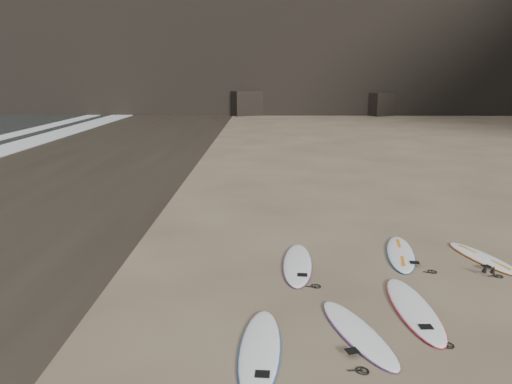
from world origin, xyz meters
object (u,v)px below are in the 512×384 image
at_px(surfboard_0, 260,349).
at_px(surfboard_1, 358,332).
at_px(surfboard_7, 483,258).
at_px(surfboard_6, 401,253).
at_px(surfboard_2, 414,308).
at_px(surfboard_5, 298,264).

bearing_deg(surfboard_0, surfboard_1, 22.11).
bearing_deg(surfboard_0, surfboard_7, 41.16).
distance_m(surfboard_1, surfboard_7, 4.97).
bearing_deg(surfboard_0, surfboard_6, 55.56).
height_order(surfboard_1, surfboard_6, surfboard_6).
bearing_deg(surfboard_1, surfboard_2, 18.79).
bearing_deg(surfboard_2, surfboard_6, 78.04).
bearing_deg(surfboard_6, surfboard_0, -117.17).
relative_size(surfboard_0, surfboard_2, 0.96).
xyz_separation_m(surfboard_5, surfboard_6, (2.50, 0.72, -0.00)).
xyz_separation_m(surfboard_0, surfboard_2, (2.79, 1.42, 0.00)).
bearing_deg(surfboard_7, surfboard_2, -149.76).
bearing_deg(surfboard_1, surfboard_5, 87.22).
bearing_deg(surfboard_7, surfboard_5, 168.38).
xyz_separation_m(surfboard_2, surfboard_5, (-1.98, 2.16, -0.00)).
xyz_separation_m(surfboard_1, surfboard_6, (1.70, 3.75, 0.00)).
distance_m(surfboard_2, surfboard_6, 2.93).
xyz_separation_m(surfboard_2, surfboard_6, (0.52, 2.88, -0.00)).
distance_m(surfboard_0, surfboard_6, 5.43).
height_order(surfboard_0, surfboard_7, surfboard_0).
bearing_deg(surfboard_5, surfboard_0, -98.63).
relative_size(surfboard_1, surfboard_5, 0.92).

